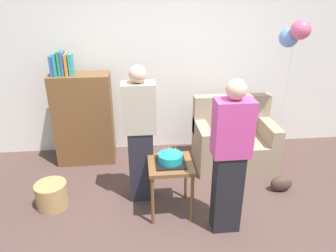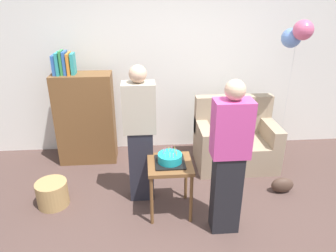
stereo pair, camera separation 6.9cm
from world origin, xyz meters
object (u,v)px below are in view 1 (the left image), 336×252
Objects in this scene: wicker_basket at (52,195)px; couch at (233,141)px; birthday_cake at (170,159)px; person_blowing_candles at (140,135)px; person_holding_cake at (230,159)px; handbag at (281,184)px; balloon_bunch at (294,34)px; side_table at (170,170)px; bookshelf at (83,118)px.

couch is at bearing 18.01° from wicker_basket.
birthday_cake is at bearing -135.86° from couch.
person_blowing_candles and person_holding_cake have the same top height.
balloon_bunch is (0.23, 0.72, 1.72)m from handbag.
balloon_bunch reaches higher than side_table.
birthday_cake reaches higher than side_table.
birthday_cake is 0.66m from person_holding_cake.
bookshelf is 0.80× the size of balloon_bunch.
wicker_basket is (-1.05, -0.08, -0.68)m from person_blowing_candles.
side_table reaches higher than wicker_basket.
bookshelf is 5.04× the size of birthday_cake.
birthday_cake is at bearing -23.89° from person_blowing_candles.
bookshelf reaches higher than wicker_basket.
person_blowing_candles reaches higher than couch.
person_blowing_candles is at bearing -152.44° from couch.
handbag is (1.74, -0.06, -0.73)m from person_blowing_candles.
balloon_bunch reaches higher than wicker_basket.
bookshelf is 0.99× the size of person_holding_cake.
side_table is at bearing -27.14° from person_holding_cake.
handbag is at bearing -22.28° from bookshelf.
couch is 0.89m from handbag.
person_holding_cake is at bearing -130.90° from balloon_bunch.
side_table is at bearing -8.93° from wicker_basket.
bookshelf is 0.99× the size of person_blowing_candles.
side_table is 2.24× the size of handbag.
person_blowing_candles is (-0.31, 0.29, 0.16)m from birthday_cake.
person_blowing_candles is 1.89m from handbag.
person_holding_cake reaches higher than handbag.
person_holding_cake is (0.54, -0.33, 0.30)m from side_table.
bookshelf is 4.48× the size of wicker_basket.
side_table is at bearing 141.59° from birthday_cake.
side_table is 0.31× the size of balloon_bunch.
couch is at bearing 46.79° from person_blowing_candles.
bookshelf reaches higher than couch.
birthday_cake is 0.46m from person_blowing_candles.
balloon_bunch reaches higher than birthday_cake.
handbag is (1.43, 0.23, -0.58)m from birthday_cake.
couch is 1.48m from person_holding_cake.
person_blowing_candles is 0.81× the size of balloon_bunch.
couch reaches higher than handbag.
handbag is at bearing 9.33° from birthday_cake.
balloon_bunch is at bearing 29.90° from birthday_cake.
person_holding_cake is at bearing -16.92° from person_blowing_candles.
person_blowing_candles is 4.53× the size of wicker_basket.
handbag is (2.79, 0.02, -0.05)m from wicker_basket.
bookshelf is at bearing 130.77° from birthday_cake.
couch is at bearing 177.30° from balloon_bunch.
wicker_basket is at bearing -156.45° from person_blowing_candles.
person_holding_cake is 2.10m from wicker_basket.
balloon_bunch is at bearing -126.56° from person_holding_cake.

